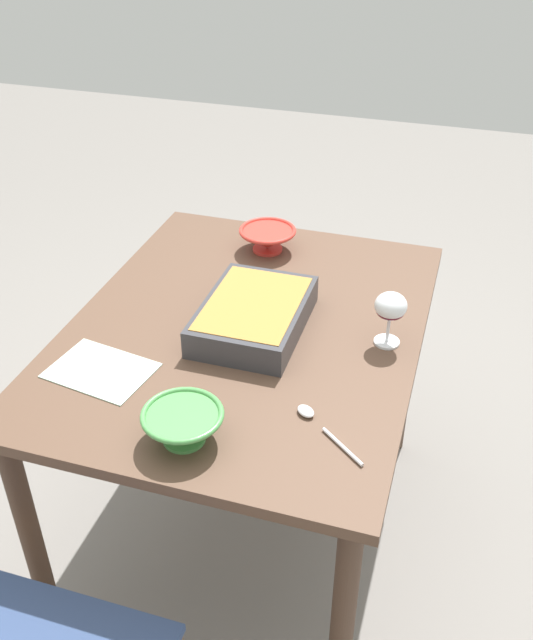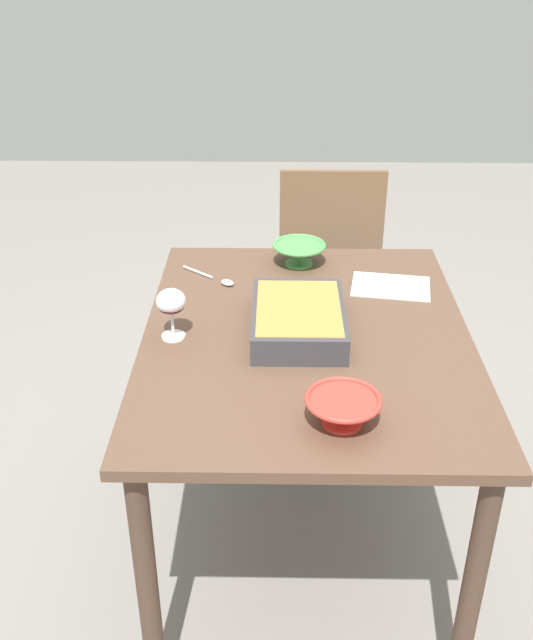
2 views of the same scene
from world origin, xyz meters
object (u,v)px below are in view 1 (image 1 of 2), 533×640
Objects in this scene: napkin at (101,370)px; casserole_dish at (254,314)px; dining_table at (247,356)px; mixing_bowl at (183,424)px; small_bowl at (268,238)px; wine_glass at (390,309)px; serving_spoon at (316,421)px.

casserole_dish is at bearing -46.19° from napkin.
napkin is at bearing 136.91° from dining_table.
napkin is at bearing 60.56° from mixing_bowl.
casserole_dish is (-0.01, -0.02, 0.14)m from dining_table.
small_bowl is at bearing 12.30° from casserole_dish.
napkin is at bearing 133.81° from casserole_dish.
small_bowl is at bearing 48.64° from wine_glass.
dining_table is 4.86× the size of napkin.
mixing_bowl reaches higher than small_bowl.
wine_glass is 0.36m from serving_spoon.
dining_table is 6.62× the size of mixing_bowl.
casserole_dish reaches higher than dining_table.
napkin is at bearing 163.76° from small_bowl.
casserole_dish is 0.39m from napkin.
casserole_dish is at bearing 38.08° from serving_spoon.
casserole_dish is at bearing -1.55° from mixing_bowl.
casserole_dish is at bearing -105.45° from dining_table.
serving_spoon is at bearing 164.24° from wine_glass.
mixing_bowl is at bearing 116.87° from serving_spoon.
napkin is (0.15, 0.27, -0.04)m from mixing_bowl.
serving_spoon is at bearing -155.29° from small_bowl.
wine_glass is at bearing -131.36° from small_bowl.
napkin is (-0.28, 0.26, 0.10)m from dining_table.
dining_table is 7.98× the size of wine_glass.
wine_glass is 0.69m from napkin.
small_bowl reaches higher than serving_spoon.
wine_glass reaches higher than dining_table.
napkin is at bearing 86.87° from serving_spoon.
casserole_dish reaches higher than small_bowl.
small_bowl is 0.74× the size of napkin.
casserole_dish reaches higher than mixing_bowl.
mixing_bowl is 1.00× the size of small_bowl.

